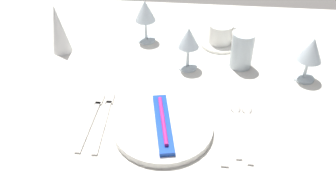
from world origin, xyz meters
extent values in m
cube|color=silver|center=(0.00, 0.00, 0.72)|extent=(1.80, 1.10, 0.04)
cube|color=silver|center=(0.00, 0.55, 0.61)|extent=(1.80, 0.01, 0.18)
cylinder|color=brown|center=(-0.80, 0.45, 0.35)|extent=(0.07, 0.07, 0.70)
cylinder|color=white|center=(0.03, -0.21, 0.75)|extent=(0.25, 0.25, 0.02)
cube|color=blue|center=(0.03, -0.21, 0.76)|extent=(0.08, 0.21, 0.01)
cylinder|color=#CC268C|center=(0.03, -0.21, 0.78)|extent=(0.05, 0.17, 0.01)
cube|color=beige|center=(-0.13, -0.22, 0.74)|extent=(0.02, 0.20, 0.00)
cube|color=beige|center=(-0.13, -0.11, 0.74)|extent=(0.02, 0.04, 0.00)
cube|color=beige|center=(-0.16, -0.22, 0.74)|extent=(0.02, 0.19, 0.00)
cube|color=beige|center=(-0.16, -0.11, 0.74)|extent=(0.02, 0.04, 0.00)
cube|color=beige|center=(0.18, -0.22, 0.74)|extent=(0.02, 0.20, 0.00)
cube|color=beige|center=(0.18, -0.11, 0.74)|extent=(0.02, 0.06, 0.00)
cube|color=beige|center=(0.21, -0.21, 0.74)|extent=(0.01, 0.17, 0.00)
ellipsoid|color=beige|center=(0.21, -0.11, 0.74)|extent=(0.03, 0.04, 0.01)
cube|color=beige|center=(0.24, -0.22, 0.74)|extent=(0.02, 0.18, 0.00)
ellipsoid|color=beige|center=(0.24, -0.11, 0.74)|extent=(0.03, 0.04, 0.01)
cylinder|color=white|center=(0.17, 0.23, 0.74)|extent=(0.13, 0.13, 0.01)
cylinder|color=white|center=(0.17, 0.23, 0.78)|extent=(0.08, 0.08, 0.07)
torus|color=white|center=(0.21, 0.23, 0.79)|extent=(0.05, 0.01, 0.05)
cylinder|color=silver|center=(-0.08, 0.23, 0.74)|extent=(0.06, 0.06, 0.01)
cylinder|color=silver|center=(-0.08, 0.23, 0.78)|extent=(0.01, 0.01, 0.07)
cone|color=silver|center=(-0.08, 0.23, 0.85)|extent=(0.07, 0.07, 0.07)
cylinder|color=silver|center=(0.07, 0.07, 0.74)|extent=(0.06, 0.06, 0.01)
cylinder|color=silver|center=(0.07, 0.07, 0.78)|extent=(0.01, 0.01, 0.07)
cone|color=silver|center=(0.07, 0.07, 0.85)|extent=(0.07, 0.07, 0.06)
cylinder|color=silver|center=(0.42, 0.05, 0.74)|extent=(0.06, 0.06, 0.01)
cylinder|color=silver|center=(0.42, 0.05, 0.78)|extent=(0.01, 0.01, 0.06)
cone|color=silver|center=(0.42, 0.05, 0.84)|extent=(0.07, 0.07, 0.07)
cylinder|color=silver|center=(0.24, 0.10, 0.80)|extent=(0.07, 0.07, 0.12)
cone|color=white|center=(-0.35, 0.13, 0.82)|extent=(0.06, 0.06, 0.17)
camera|label=1|loc=(0.11, -0.85, 1.37)|focal=37.80mm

